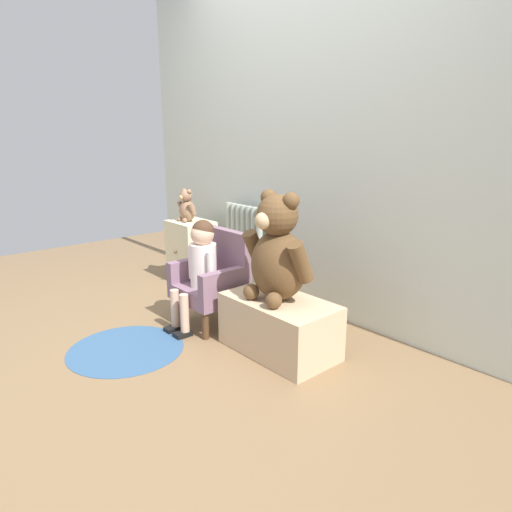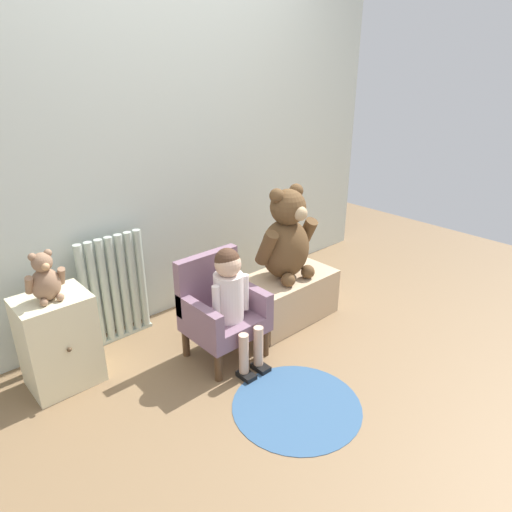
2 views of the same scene
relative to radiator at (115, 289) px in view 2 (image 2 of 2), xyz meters
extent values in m
plane|color=brown|center=(0.56, -1.13, -0.34)|extent=(6.00, 6.00, 0.00)
cube|color=silver|center=(0.56, 0.12, 0.86)|extent=(3.80, 0.05, 2.40)
cylinder|color=#A9B6A9|center=(-0.19, 0.00, 0.01)|extent=(0.05, 0.05, 0.67)
cylinder|color=#A9B6A9|center=(-0.12, 0.00, 0.01)|extent=(0.05, 0.05, 0.67)
cylinder|color=#A9B6A9|center=(-0.06, 0.00, 0.01)|extent=(0.05, 0.05, 0.67)
cylinder|color=#A9B6A9|center=(0.00, 0.00, 0.01)|extent=(0.05, 0.05, 0.67)
cylinder|color=#A9B6A9|center=(0.06, 0.00, 0.01)|extent=(0.05, 0.05, 0.67)
cylinder|color=#A9B6A9|center=(0.12, 0.00, 0.01)|extent=(0.05, 0.05, 0.67)
cylinder|color=#A9B6A9|center=(0.19, 0.00, 0.01)|extent=(0.05, 0.05, 0.67)
cube|color=#A9B6A9|center=(0.00, 0.00, -0.33)|extent=(0.43, 0.05, 0.02)
cube|color=beige|center=(-0.44, -0.21, -0.08)|extent=(0.36, 0.29, 0.53)
sphere|color=#4C3823|center=(-0.44, -0.37, -0.05)|extent=(0.02, 0.02, 0.02)
cube|color=slate|center=(0.38, -0.61, -0.12)|extent=(0.42, 0.38, 0.10)
cube|color=slate|center=(0.38, -0.45, 0.10)|extent=(0.42, 0.06, 0.34)
cube|color=slate|center=(0.20, -0.61, 0.00)|extent=(0.06, 0.38, 0.14)
cube|color=slate|center=(0.56, -0.61, 0.00)|extent=(0.06, 0.38, 0.14)
cylinder|color=#4C331E|center=(0.20, -0.77, -0.26)|extent=(0.04, 0.04, 0.17)
cylinder|color=#4C331E|center=(0.56, -0.77, -0.26)|extent=(0.04, 0.04, 0.17)
cylinder|color=#4C331E|center=(0.20, -0.45, -0.26)|extent=(0.04, 0.04, 0.17)
cylinder|color=#4C331E|center=(0.56, -0.45, -0.26)|extent=(0.04, 0.04, 0.17)
cylinder|color=silver|center=(0.38, -0.65, 0.07)|extent=(0.17, 0.17, 0.28)
sphere|color=#D8AD8E|center=(0.38, -0.65, 0.28)|extent=(0.15, 0.15, 0.15)
sphere|color=#472D1E|center=(0.38, -0.65, 0.29)|extent=(0.14, 0.14, 0.14)
cylinder|color=#D8AD8E|center=(0.33, -0.84, -0.19)|extent=(0.06, 0.06, 0.24)
cube|color=black|center=(0.33, -0.86, -0.33)|extent=(0.07, 0.11, 0.03)
cylinder|color=#D8AD8E|center=(0.44, -0.84, -0.19)|extent=(0.06, 0.06, 0.24)
cube|color=black|center=(0.44, -0.86, -0.33)|extent=(0.07, 0.11, 0.03)
cylinder|color=silver|center=(0.28, -0.67, 0.07)|extent=(0.04, 0.04, 0.22)
cylinder|color=silver|center=(0.49, -0.67, 0.07)|extent=(0.04, 0.04, 0.22)
cube|color=tan|center=(0.97, -0.54, -0.18)|extent=(0.66, 0.38, 0.32)
ellipsoid|color=brown|center=(0.95, -0.54, 0.17)|extent=(0.34, 0.29, 0.40)
sphere|color=brown|center=(0.95, -0.55, 0.46)|extent=(0.23, 0.23, 0.23)
sphere|color=tan|center=(0.95, -0.66, 0.44)|extent=(0.09, 0.09, 0.09)
sphere|color=brown|center=(0.87, -0.54, 0.55)|extent=(0.09, 0.09, 0.09)
sphere|color=brown|center=(1.04, -0.54, 0.55)|extent=(0.09, 0.09, 0.09)
cylinder|color=brown|center=(0.77, -0.55, 0.23)|extent=(0.09, 0.18, 0.24)
cylinder|color=brown|center=(1.14, -0.55, 0.23)|extent=(0.09, 0.18, 0.24)
sphere|color=brown|center=(0.86, -0.66, 0.02)|extent=(0.09, 0.09, 0.09)
sphere|color=brown|center=(1.05, -0.66, 0.02)|extent=(0.09, 0.09, 0.09)
ellipsoid|color=#8D6A4F|center=(-0.45, -0.23, 0.27)|extent=(0.15, 0.13, 0.17)
sphere|color=#8D6A4F|center=(-0.45, -0.24, 0.39)|extent=(0.10, 0.10, 0.10)
sphere|color=tan|center=(-0.45, -0.28, 0.39)|extent=(0.04, 0.04, 0.04)
sphere|color=#8D6A4F|center=(-0.49, -0.23, 0.43)|extent=(0.04, 0.04, 0.04)
sphere|color=#8D6A4F|center=(-0.41, -0.23, 0.43)|extent=(0.04, 0.04, 0.04)
cylinder|color=#8D6A4F|center=(-0.53, -0.24, 0.30)|extent=(0.04, 0.08, 0.11)
cylinder|color=#8D6A4F|center=(-0.37, -0.24, 0.30)|extent=(0.04, 0.08, 0.11)
sphere|color=#8D6A4F|center=(-0.49, -0.28, 0.21)|extent=(0.04, 0.04, 0.04)
sphere|color=#8D6A4F|center=(-0.41, -0.28, 0.21)|extent=(0.04, 0.04, 0.04)
cylinder|color=#33567B|center=(0.37, -1.21, -0.34)|extent=(0.67, 0.67, 0.01)
camera|label=1|loc=(2.72, -2.25, 0.89)|focal=32.00mm
camera|label=2|loc=(-1.04, -2.45, 1.30)|focal=32.00mm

